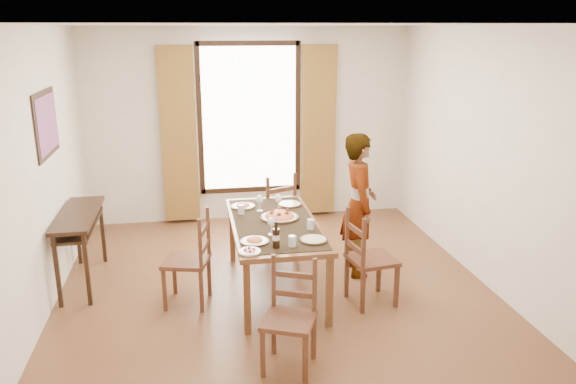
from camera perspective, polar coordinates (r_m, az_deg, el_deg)
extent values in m
plane|color=#4C2E18|center=(6.00, -1.10, -10.12)|extent=(5.00, 5.00, 0.00)
cube|color=silver|center=(7.96, -3.96, 6.77)|extent=(4.50, 0.10, 2.70)
cube|color=silver|center=(3.21, 5.76, -8.18)|extent=(4.50, 0.10, 2.70)
cube|color=silver|center=(5.65, -24.35, 1.32)|extent=(0.10, 5.00, 2.70)
cube|color=silver|center=(6.27, 19.63, 3.21)|extent=(0.10, 5.00, 2.70)
cube|color=white|center=(5.37, -1.27, 16.84)|extent=(4.50, 5.00, 0.04)
cube|color=white|center=(7.91, -3.95, 7.45)|extent=(1.30, 0.04, 2.00)
cube|color=olive|center=(7.85, -11.04, 5.63)|extent=(0.48, 0.10, 2.40)
cube|color=olive|center=(8.05, 3.11, 6.17)|extent=(0.48, 0.10, 2.40)
cube|color=black|center=(6.14, -23.37, 6.38)|extent=(0.02, 0.86, 0.66)
cube|color=red|center=(6.14, -23.28, 6.38)|extent=(0.01, 0.76, 0.56)
cube|color=black|center=(6.32, -20.55, -2.16)|extent=(0.38, 1.20, 0.04)
cube|color=black|center=(6.36, -20.44, -3.18)|extent=(0.34, 1.10, 0.03)
cube|color=black|center=(5.98, -22.39, -7.51)|extent=(0.04, 0.04, 0.76)
cube|color=black|center=(6.98, -20.59, -3.90)|extent=(0.04, 0.04, 0.76)
cube|color=black|center=(5.93, -19.73, -7.45)|extent=(0.04, 0.04, 0.76)
cube|color=black|center=(6.94, -18.31, -3.81)|extent=(0.04, 0.04, 0.76)
cube|color=brown|center=(5.78, -1.39, -3.36)|extent=(0.88, 1.81, 0.05)
cube|color=black|center=(5.77, -1.39, -3.09)|extent=(0.81, 1.67, 0.01)
cube|color=brown|center=(5.12, -4.18, -10.73)|extent=(0.06, 0.06, 0.70)
cube|color=brown|center=(6.66, -5.69, -4.14)|extent=(0.06, 0.06, 0.70)
cube|color=brown|center=(5.23, 4.23, -10.07)|extent=(0.06, 0.06, 0.70)
cube|color=brown|center=(6.75, 0.74, -3.77)|extent=(0.06, 0.06, 0.70)
cube|color=#57341D|center=(5.69, -10.30, -6.90)|extent=(0.52, 0.52, 0.04)
cube|color=#57341D|center=(5.98, -11.47, -8.13)|extent=(0.04, 0.04, 0.46)
cube|color=#57341D|center=(5.90, -8.02, -8.32)|extent=(0.04, 0.04, 0.46)
cube|color=#57341D|center=(5.67, -12.45, -9.64)|extent=(0.04, 0.04, 0.46)
cube|color=#57341D|center=(5.58, -8.80, -9.87)|extent=(0.04, 0.04, 0.46)
cube|color=#57341D|center=(5.71, -8.11, -3.94)|extent=(0.04, 0.04, 0.51)
cube|color=#57341D|center=(5.38, -8.92, -5.28)|extent=(0.04, 0.04, 0.51)
cube|color=#57341D|center=(5.58, -8.46, -5.56)|extent=(0.11, 0.36, 0.05)
cube|color=#57341D|center=(5.52, -8.54, -3.81)|extent=(0.11, 0.36, 0.05)
cube|color=#57341D|center=(6.93, -1.54, -2.13)|extent=(0.58, 0.58, 0.04)
cube|color=#57341D|center=(7.26, -1.03, -3.25)|extent=(0.04, 0.04, 0.47)
cube|color=#57341D|center=(6.96, 0.63, -4.13)|extent=(0.04, 0.04, 0.47)
cube|color=#57341D|center=(7.08, -3.64, -3.80)|extent=(0.04, 0.04, 0.47)
cube|color=#57341D|center=(6.77, -2.06, -4.74)|extent=(0.04, 0.04, 0.47)
cube|color=#57341D|center=(6.79, 0.69, -0.20)|extent=(0.04, 0.04, 0.53)
cube|color=#57341D|center=(6.59, -2.06, -0.72)|extent=(0.04, 0.04, 0.53)
cube|color=#57341D|center=(6.72, -0.66, -1.32)|extent=(0.36, 0.17, 0.05)
cube|color=#57341D|center=(6.67, -0.67, 0.24)|extent=(0.36, 0.17, 0.05)
cube|color=#57341D|center=(4.60, 0.08, -12.92)|extent=(0.53, 0.53, 0.04)
cube|color=#57341D|center=(4.60, -2.59, -16.01)|extent=(0.04, 0.04, 0.43)
cube|color=#57341D|center=(4.88, -1.46, -13.92)|extent=(0.04, 0.04, 0.43)
cube|color=#57341D|center=(4.53, 1.77, -16.56)|extent=(0.04, 0.04, 0.43)
cube|color=#57341D|center=(4.82, 2.61, -14.38)|extent=(0.04, 0.04, 0.43)
cube|color=#57341D|center=(4.68, -1.48, -9.07)|extent=(0.03, 0.03, 0.48)
cube|color=#57341D|center=(4.61, 2.71, -9.49)|extent=(0.03, 0.03, 0.48)
cube|color=#57341D|center=(4.68, 0.60, -10.33)|extent=(0.33, 0.16, 0.05)
cube|color=#57341D|center=(4.61, 0.60, -8.43)|extent=(0.33, 0.16, 0.05)
cube|color=#57341D|center=(5.67, 8.53, -6.80)|extent=(0.49, 0.49, 0.04)
cube|color=#57341D|center=(5.71, 10.96, -9.33)|extent=(0.04, 0.04, 0.46)
cube|color=#57341D|center=(5.54, 7.60, -9.96)|extent=(0.04, 0.04, 0.46)
cube|color=#57341D|center=(6.00, 9.20, -7.92)|extent=(0.04, 0.04, 0.46)
cube|color=#57341D|center=(5.84, 5.97, -8.47)|extent=(0.04, 0.04, 0.46)
cube|color=#57341D|center=(5.34, 7.70, -5.30)|extent=(0.04, 0.04, 0.51)
cube|color=#57341D|center=(5.65, 6.02, -4.00)|extent=(0.04, 0.04, 0.51)
cube|color=#57341D|center=(5.53, 6.80, -5.62)|extent=(0.09, 0.37, 0.05)
cube|color=#57341D|center=(5.47, 6.86, -3.83)|extent=(0.09, 0.37, 0.05)
imported|color=gray|center=(6.22, 7.21, -1.30)|extent=(0.68, 0.53, 1.60)
cylinder|color=silver|center=(5.56, 2.30, -3.29)|extent=(0.07, 0.07, 0.10)
cylinder|color=silver|center=(6.02, -4.78, -1.76)|extent=(0.07, 0.07, 0.10)
cylinder|color=silver|center=(5.13, 0.43, -5.01)|extent=(0.07, 0.07, 0.10)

